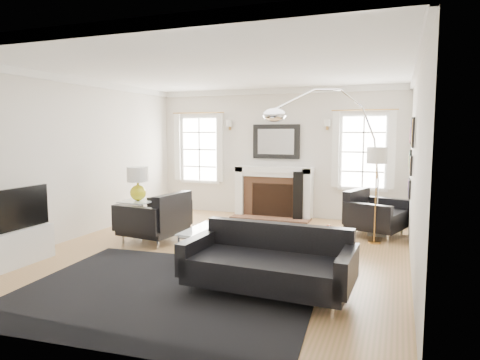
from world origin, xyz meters
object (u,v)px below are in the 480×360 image
at_px(coffee_table, 223,232).
at_px(gourd_lamp, 138,181).
at_px(fireplace, 274,193).
at_px(armchair_left, 157,219).
at_px(arc_floor_lamp, 329,156).
at_px(armchair_right, 373,215).
at_px(sofa, 269,264).

distance_m(coffee_table, gourd_lamp, 2.34).
distance_m(fireplace, coffee_table, 3.31).
xyz_separation_m(armchair_left, arc_floor_lamp, (2.69, 1.19, 1.06)).
bearing_deg(gourd_lamp, arc_floor_lamp, 14.13).
relative_size(armchair_right, gourd_lamp, 1.98).
xyz_separation_m(coffee_table, gourd_lamp, (-2.07, 0.95, 0.55)).
distance_m(fireplace, arc_floor_lamp, 2.27).
relative_size(armchair_right, arc_floor_lamp, 0.45).
height_order(armchair_left, gourd_lamp, gourd_lamp).
xyz_separation_m(sofa, arc_floor_lamp, (0.23, 2.76, 1.11)).
distance_m(fireplace, sofa, 4.45).
bearing_deg(armchair_right, gourd_lamp, -160.71).
bearing_deg(armchair_right, arc_floor_lamp, -141.36).
relative_size(armchair_right, coffee_table, 1.20).
bearing_deg(arc_floor_lamp, sofa, -94.83).
relative_size(sofa, armchair_right, 1.61).
bearing_deg(arc_floor_lamp, coffee_table, -124.63).
xyz_separation_m(armchair_right, coffee_table, (-1.95, -2.36, 0.05)).
bearing_deg(sofa, fireplace, 105.41).
bearing_deg(armchair_right, fireplace, 156.02).
bearing_deg(gourd_lamp, armchair_right, 19.29).
height_order(sofa, coffee_table, sofa).
distance_m(armchair_left, arc_floor_lamp, 3.13).
bearing_deg(armchair_left, sofa, -32.54).
bearing_deg(coffee_table, armchair_right, 50.39).
xyz_separation_m(sofa, coffee_table, (-1.00, 0.98, 0.08)).
relative_size(fireplace, armchair_left, 1.50).
height_order(fireplace, armchair_left, fireplace).
height_order(fireplace, coffee_table, fireplace).
height_order(sofa, armchair_left, armchair_left).
height_order(fireplace, arc_floor_lamp, arc_floor_lamp).
bearing_deg(fireplace, gourd_lamp, -128.61).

